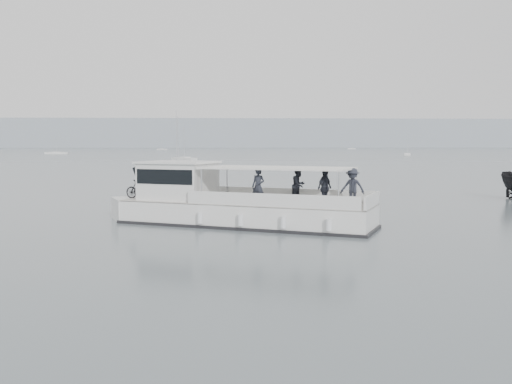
{
  "coord_description": "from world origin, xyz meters",
  "views": [
    {
      "loc": [
        4.12,
        -28.1,
        3.89
      ],
      "look_at": [
        5.51,
        -1.16,
        1.6
      ],
      "focal_mm": 40.0,
      "sensor_mm": 36.0,
      "label": 1
    }
  ],
  "objects": [
    {
      "name": "headland",
      "position": [
        0.0,
        560.0,
        14.0
      ],
      "size": [
        1400.0,
        90.0,
        28.0
      ],
      "primitive_type": "cube",
      "color": "#939EA8",
      "rests_on": "ground"
    },
    {
      "name": "ground",
      "position": [
        0.0,
        0.0,
        0.0
      ],
      "size": [
        1400.0,
        1400.0,
        0.0
      ],
      "primitive_type": "plane",
      "color": "slate",
      "rests_on": "ground"
    },
    {
      "name": "tour_boat",
      "position": [
        3.91,
        -0.66,
        0.95
      ],
      "size": [
        13.26,
        8.19,
        5.79
      ],
      "rotation": [
        0.0,
        0.0,
        -0.43
      ],
      "color": "white",
      "rests_on": "ground"
    },
    {
      "name": "moored_fleet",
      "position": [
        24.16,
        197.17,
        0.36
      ],
      "size": [
        382.79,
        325.27,
        10.07
      ],
      "color": "white",
      "rests_on": "ground"
    }
  ]
}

